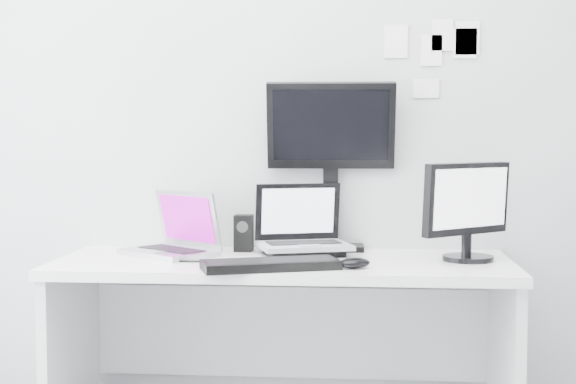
# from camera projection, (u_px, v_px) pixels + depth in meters

# --- Properties ---
(back_wall) EXTENTS (3.60, 0.00, 3.60)m
(back_wall) POSITION_uv_depth(u_px,v_px,m) (290.00, 105.00, 3.64)
(back_wall) COLOR silver
(back_wall) RESTS_ON ground
(desk) EXTENTS (1.80, 0.70, 0.73)m
(desk) POSITION_uv_depth(u_px,v_px,m) (283.00, 350.00, 3.36)
(desk) COLOR white
(desk) RESTS_ON ground
(macbook) EXTENTS (0.46, 0.44, 0.27)m
(macbook) POSITION_uv_depth(u_px,v_px,m) (168.00, 222.00, 3.45)
(macbook) COLOR #AEAEB2
(macbook) RESTS_ON desk
(speaker) EXTENTS (0.08, 0.08, 0.15)m
(speaker) POSITION_uv_depth(u_px,v_px,m) (244.00, 233.00, 3.57)
(speaker) COLOR black
(speaker) RESTS_ON desk
(dell_laptop) EXTENTS (0.43, 0.38, 0.30)m
(dell_laptop) POSITION_uv_depth(u_px,v_px,m) (304.00, 219.00, 3.44)
(dell_laptop) COLOR #9FA2A7
(dell_laptop) RESTS_ON desk
(rear_monitor) EXTENTS (0.55, 0.21, 0.74)m
(rear_monitor) POSITION_uv_depth(u_px,v_px,m) (331.00, 164.00, 3.60)
(rear_monitor) COLOR black
(rear_monitor) RESTS_ON desk
(samsung_monitor) EXTENTS (0.46, 0.43, 0.40)m
(samsung_monitor) POSITION_uv_depth(u_px,v_px,m) (469.00, 210.00, 3.30)
(samsung_monitor) COLOR black
(samsung_monitor) RESTS_ON desk
(keyboard) EXTENTS (0.53, 0.33, 0.03)m
(keyboard) POSITION_uv_depth(u_px,v_px,m) (270.00, 265.00, 3.10)
(keyboard) COLOR black
(keyboard) RESTS_ON desk
(mouse) EXTENTS (0.15, 0.12, 0.04)m
(mouse) POSITION_uv_depth(u_px,v_px,m) (354.00, 263.00, 3.12)
(mouse) COLOR black
(mouse) RESTS_ON desk
(wall_note_0) EXTENTS (0.10, 0.00, 0.14)m
(wall_note_0) POSITION_uv_depth(u_px,v_px,m) (396.00, 41.00, 3.58)
(wall_note_0) COLOR white
(wall_note_0) RESTS_ON back_wall
(wall_note_1) EXTENTS (0.09, 0.00, 0.13)m
(wall_note_1) POSITION_uv_depth(u_px,v_px,m) (431.00, 50.00, 3.57)
(wall_note_1) COLOR white
(wall_note_1) RESTS_ON back_wall
(wall_note_2) EXTENTS (0.10, 0.00, 0.14)m
(wall_note_2) POSITION_uv_depth(u_px,v_px,m) (467.00, 38.00, 3.56)
(wall_note_2) COLOR white
(wall_note_2) RESTS_ON back_wall
(wall_note_3) EXTENTS (0.11, 0.00, 0.08)m
(wall_note_3) POSITION_uv_depth(u_px,v_px,m) (426.00, 88.00, 3.58)
(wall_note_3) COLOR white
(wall_note_3) RESTS_ON back_wall
(wall_note_4) EXTENTS (0.09, 0.00, 0.13)m
(wall_note_4) POSITION_uv_depth(u_px,v_px,m) (442.00, 35.00, 3.56)
(wall_note_4) COLOR white
(wall_note_4) RESTS_ON back_wall
(wall_note_5) EXTENTS (0.10, 0.00, 0.13)m
(wall_note_5) POSITION_uv_depth(u_px,v_px,m) (465.00, 43.00, 3.56)
(wall_note_5) COLOR white
(wall_note_5) RESTS_ON back_wall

